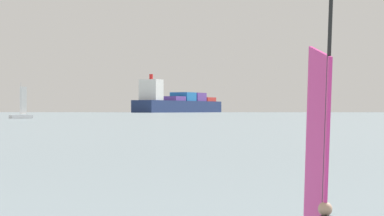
{
  "coord_description": "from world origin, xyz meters",
  "views": [
    {
      "loc": [
        2.15,
        -9.28,
        2.78
      ],
      "look_at": [
        1.37,
        12.32,
        2.84
      ],
      "focal_mm": 70.72,
      "sensor_mm": 36.0,
      "label": 1
    }
  ],
  "objects": [
    {
      "name": "cargo_ship",
      "position": [
        -46.21,
        893.66,
        10.97
      ],
      "size": [
        100.18,
        170.49,
        43.11
      ],
      "rotation": [
        0.0,
        0.0,
        1.12
      ],
      "color": "navy",
      "rests_on": "ground_plane"
    },
    {
      "name": "windsurfer",
      "position": [
        3.76,
        2.62,
        1.2
      ],
      "size": [
        0.74,
        3.35,
        4.5
      ],
      "rotation": [
        0.0,
        0.0,
        4.77
      ],
      "color": "white",
      "rests_on": "ground_plane"
    },
    {
      "name": "small_sailboat",
      "position": [
        -63.44,
        238.29,
        0.99
      ],
      "size": [
        7.68,
        6.84,
        11.95
      ],
      "rotation": [
        0.0,
        0.0,
        3.79
      ],
      "color": "white",
      "rests_on": "ground_plane"
    },
    {
      "name": "distant_headland",
      "position": [
        268.94,
        1451.41,
        14.68
      ],
      "size": [
        1007.41,
        634.37,
        29.37
      ],
      "primitive_type": "cube",
      "rotation": [
        0.0,
        0.0,
        -0.27
      ],
      "color": "#756B56",
      "rests_on": "ground_plane"
    }
  ]
}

